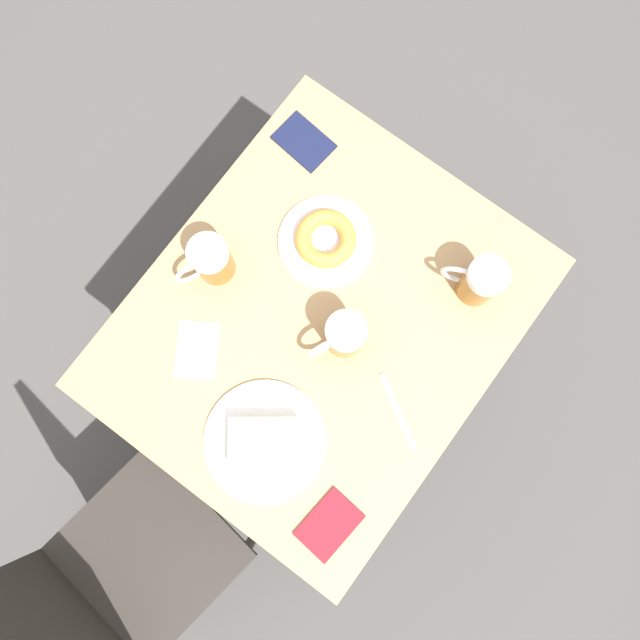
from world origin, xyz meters
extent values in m
plane|color=#474442|center=(0.00, 0.00, 0.00)|extent=(8.00, 8.00, 0.00)
cube|color=tan|center=(0.00, 0.00, 0.75)|extent=(0.74, 0.89, 0.03)
cylinder|color=black|center=(-0.33, -0.40, 0.37)|extent=(0.04, 0.04, 0.74)
cylinder|color=black|center=(0.33, -0.40, 0.37)|extent=(0.04, 0.04, 0.74)
cylinder|color=black|center=(-0.33, 0.40, 0.37)|extent=(0.04, 0.04, 0.74)
cylinder|color=black|center=(0.33, 0.40, 0.37)|extent=(0.04, 0.04, 0.74)
cube|color=#2D2823|center=(0.03, 0.70, 0.44)|extent=(0.45, 0.45, 0.02)
cylinder|color=#2D2823|center=(-0.17, 0.55, 0.21)|extent=(0.03, 0.03, 0.43)
cylinder|color=#2D2823|center=(0.18, 0.50, 0.21)|extent=(0.03, 0.03, 0.43)
cylinder|color=#2D2823|center=(-0.12, 0.90, 0.21)|extent=(0.03, 0.03, 0.43)
cylinder|color=#2D2823|center=(0.23, 0.85, 0.21)|extent=(0.03, 0.03, 0.43)
cylinder|color=white|center=(-0.06, 0.27, 0.77)|extent=(0.25, 0.25, 0.01)
cube|color=#D1B27F|center=(-0.06, 0.27, 0.80)|extent=(0.17, 0.16, 0.04)
cylinder|color=white|center=(0.09, -0.15, 0.77)|extent=(0.21, 0.21, 0.01)
torus|color=#D18938|center=(0.09, -0.15, 0.80)|extent=(0.13, 0.13, 0.04)
cylinder|color=#8C5619|center=(-0.22, -0.26, 0.82)|extent=(0.08, 0.08, 0.11)
cylinder|color=white|center=(-0.22, -0.26, 0.89)|extent=(0.08, 0.08, 0.02)
torus|color=silver|center=(-0.18, -0.24, 0.83)|extent=(0.08, 0.04, 0.08)
cylinder|color=#8C5619|center=(-0.06, 0.00, 0.82)|extent=(0.08, 0.08, 0.11)
cylinder|color=white|center=(-0.06, 0.00, 0.89)|extent=(0.08, 0.08, 0.02)
torus|color=silver|center=(-0.04, 0.04, 0.83)|extent=(0.04, 0.08, 0.08)
cylinder|color=#8C5619|center=(0.25, 0.04, 0.82)|extent=(0.08, 0.08, 0.11)
cylinder|color=white|center=(0.25, 0.04, 0.89)|extent=(0.08, 0.08, 0.02)
torus|color=silver|center=(0.27, 0.08, 0.83)|extent=(0.04, 0.08, 0.08)
cube|color=white|center=(0.17, 0.21, 0.77)|extent=(0.14, 0.15, 0.00)
cube|color=silver|center=(-0.25, 0.06, 0.77)|extent=(0.15, 0.10, 0.00)
cube|color=maroon|center=(-0.26, 0.33, 0.77)|extent=(0.10, 0.13, 0.01)
cube|color=#141938|center=(0.27, -0.31, 0.77)|extent=(0.13, 0.10, 0.01)
camera|label=1|loc=(-0.13, 0.17, 2.09)|focal=35.00mm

